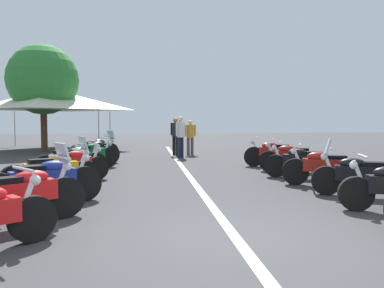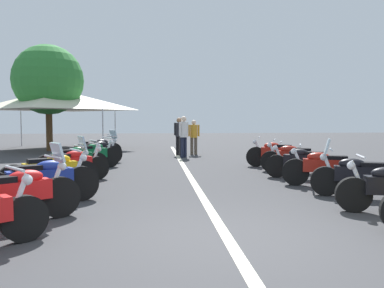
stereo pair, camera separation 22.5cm
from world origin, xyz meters
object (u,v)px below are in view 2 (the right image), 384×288
(motorcycle_left_row_2, at_px, (42,180))
(bystander_2, at_px, (184,133))
(motorcycle_right_row_3, at_px, (325,167))
(roadside_tree_0, at_px, (48,80))
(motorcycle_left_row_6, at_px, (91,155))
(motorcycle_right_row_2, at_px, (359,175))
(motorcycle_left_row_3, at_px, (52,171))
(bystander_3, at_px, (179,133))
(motorcycle_left_row_1, at_px, (16,194))
(motorcycle_right_row_4, at_px, (305,162))
(motorcycle_left_row_4, at_px, (70,164))
(motorcycle_right_row_5, at_px, (294,157))
(motorcycle_right_row_6, at_px, (277,153))
(motorcycle_left_row_8, at_px, (98,149))
(bystander_1, at_px, (194,135))
(event_tent, at_px, (56,100))
(motorcycle_left_row_7, at_px, (97,151))
(motorcycle_left_row_5, at_px, (73,159))

(motorcycle_left_row_2, relative_size, bystander_2, 1.15)
(motorcycle_right_row_3, distance_m, roadside_tree_0, 15.18)
(motorcycle_left_row_6, bearing_deg, motorcycle_right_row_2, -75.61)
(motorcycle_left_row_3, xyz_separation_m, bystander_3, (8.42, -3.31, 0.51))
(motorcycle_left_row_1, bearing_deg, bystander_2, 35.17)
(motorcycle_right_row_4, relative_size, roadside_tree_0, 0.38)
(motorcycle_left_row_4, xyz_separation_m, motorcycle_right_row_5, (1.18, -6.32, 0.01))
(motorcycle_left_row_2, distance_m, motorcycle_left_row_6, 5.27)
(motorcycle_right_row_6, distance_m, bystander_2, 4.60)
(motorcycle_right_row_3, relative_size, motorcycle_right_row_5, 1.00)
(motorcycle_left_row_2, distance_m, roadside_tree_0, 13.71)
(roadside_tree_0, bearing_deg, motorcycle_left_row_8, -148.33)
(motorcycle_right_row_5, relative_size, bystander_3, 1.17)
(motorcycle_left_row_3, relative_size, motorcycle_right_row_6, 0.97)
(motorcycle_left_row_3, xyz_separation_m, motorcycle_right_row_3, (0.06, -6.26, -0.01))
(motorcycle_right_row_6, bearing_deg, motorcycle_left_row_6, 16.35)
(motorcycle_right_row_5, xyz_separation_m, bystander_1, (6.14, 2.41, 0.46))
(bystander_1, bearing_deg, event_tent, 55.22)
(motorcycle_right_row_4, distance_m, roadside_tree_0, 14.27)
(motorcycle_left_row_2, bearing_deg, motorcycle_right_row_6, 11.14)
(bystander_3, bearing_deg, bystander_2, 46.37)
(bystander_1, bearing_deg, motorcycle_left_row_6, 135.30)
(motorcycle_left_row_2, relative_size, bystander_1, 1.27)
(motorcycle_left_row_3, xyz_separation_m, motorcycle_right_row_2, (-1.22, -6.40, -0.01))
(motorcycle_left_row_1, xyz_separation_m, motorcycle_right_row_2, (1.47, -6.22, -0.02))
(motorcycle_right_row_3, relative_size, bystander_1, 1.25)
(motorcycle_left_row_3, distance_m, motorcycle_right_row_3, 6.26)
(bystander_3, bearing_deg, motorcycle_right_row_2, 57.09)
(motorcycle_left_row_4, bearing_deg, motorcycle_left_row_6, 58.62)
(motorcycle_right_row_6, bearing_deg, motorcycle_left_row_7, 4.85)
(bystander_1, bearing_deg, motorcycle_right_row_4, -169.06)
(motorcycle_right_row_3, bearing_deg, motorcycle_left_row_4, 9.43)
(motorcycle_left_row_7, distance_m, bystander_3, 4.55)
(motorcycle_right_row_3, bearing_deg, motorcycle_right_row_5, -72.28)
(bystander_1, bearing_deg, bystander_3, 102.23)
(motorcycle_right_row_5, distance_m, event_tent, 13.83)
(motorcycle_right_row_2, distance_m, roadside_tree_0, 16.25)
(motorcycle_right_row_2, xyz_separation_m, motorcycle_right_row_5, (3.73, -0.01, -0.00))
(bystander_1, relative_size, bystander_3, 0.94)
(motorcycle_left_row_4, distance_m, motorcycle_right_row_3, 6.30)
(motorcycle_right_row_4, xyz_separation_m, bystander_1, (7.36, 2.26, 0.46))
(motorcycle_right_row_4, distance_m, motorcycle_right_row_6, 2.53)
(motorcycle_left_row_4, xyz_separation_m, motorcycle_left_row_7, (3.80, -0.12, 0.02))
(motorcycle_left_row_2, distance_m, motorcycle_left_row_4, 2.70)
(motorcycle_left_row_2, bearing_deg, motorcycle_left_row_4, 62.62)
(motorcycle_left_row_6, height_order, roadside_tree_0, roadside_tree_0)
(motorcycle_left_row_5, distance_m, motorcycle_right_row_3, 6.85)
(motorcycle_left_row_8, height_order, bystander_2, bystander_2)
(motorcycle_right_row_4, xyz_separation_m, motorcycle_right_row_6, (2.53, -0.04, 0.01))
(bystander_3, relative_size, roadside_tree_0, 0.31)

